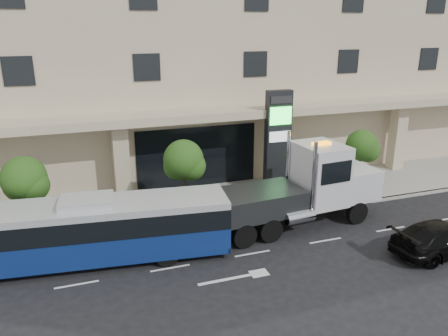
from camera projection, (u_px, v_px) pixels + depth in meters
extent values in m
plane|color=black|center=(241.00, 240.00, 22.16)|extent=(120.00, 120.00, 0.00)
cube|color=gray|center=(211.00, 203.00, 26.63)|extent=(120.00, 6.00, 0.15)
cube|color=gray|center=(228.00, 222.00, 23.94)|extent=(120.00, 0.30, 0.15)
cube|color=tan|center=(168.00, 31.00, 32.97)|extent=(60.00, 15.00, 20.00)
cube|color=tan|center=(202.00, 114.00, 26.65)|extent=(60.00, 2.80, 0.50)
cube|color=black|center=(197.00, 157.00, 28.65)|extent=(8.00, 0.12, 4.00)
cube|color=tan|center=(122.00, 163.00, 25.90)|extent=(0.90, 0.90, 4.90)
cube|color=tan|center=(274.00, 148.00, 29.03)|extent=(0.90, 0.90, 4.90)
cube|color=tan|center=(397.00, 136.00, 32.15)|extent=(0.90, 0.90, 4.90)
cylinder|color=#422B19|center=(29.00, 211.00, 21.79)|extent=(0.14, 0.14, 2.80)
sphere|color=#254C15|center=(24.00, 178.00, 21.25)|extent=(2.20, 2.20, 2.20)
sphere|color=#254C15|center=(32.00, 185.00, 21.28)|extent=(1.65, 1.65, 1.65)
sphere|color=#254C15|center=(19.00, 185.00, 21.46)|extent=(1.54, 1.54, 1.54)
cylinder|color=#422B19|center=(184.00, 191.00, 24.27)|extent=(0.14, 0.14, 2.94)
sphere|color=#254C15|center=(183.00, 160.00, 23.71)|extent=(2.20, 2.20, 2.20)
sphere|color=#254C15|center=(191.00, 166.00, 23.74)|extent=(1.65, 1.65, 1.65)
sphere|color=#254C15|center=(177.00, 166.00, 23.92)|extent=(1.54, 1.54, 1.54)
cylinder|color=#422B19|center=(359.00, 171.00, 27.90)|extent=(0.14, 0.14, 2.73)
sphere|color=#254C15|center=(362.00, 146.00, 27.38)|extent=(2.00, 2.00, 2.00)
sphere|color=#254C15|center=(368.00, 151.00, 27.40)|extent=(1.50, 1.50, 1.50)
sphere|color=#254C15|center=(355.00, 151.00, 27.58)|extent=(1.40, 1.40, 1.40)
cylinder|color=black|center=(0.00, 250.00, 20.10)|extent=(1.07, 0.43, 1.04)
cylinder|color=black|center=(167.00, 255.00, 19.62)|extent=(1.07, 0.43, 1.04)
cylinder|color=black|center=(163.00, 234.00, 21.65)|extent=(1.07, 0.43, 1.04)
cube|color=navy|center=(91.00, 242.00, 19.80)|extent=(12.70, 4.02, 1.25)
cube|color=black|center=(88.00, 220.00, 19.46)|extent=(12.71, 4.06, 0.94)
cube|color=#B5BABE|center=(87.00, 208.00, 19.27)|extent=(12.70, 4.02, 0.31)
cube|color=#B5BABE|center=(86.00, 201.00, 19.17)|extent=(2.47, 1.92, 0.31)
cube|color=#2D3033|center=(224.00, 239.00, 21.25)|extent=(0.44, 2.60, 0.31)
cube|color=#2D3033|center=(295.00, 209.00, 23.57)|extent=(9.61, 1.86, 0.45)
cube|color=silver|center=(351.00, 182.00, 24.64)|extent=(2.44, 2.75, 1.69)
cube|color=silver|center=(367.00, 179.00, 25.06)|extent=(0.25, 2.25, 1.35)
cube|color=silver|center=(319.00, 174.00, 23.53)|extent=(2.46, 2.98, 3.26)
cube|color=black|center=(336.00, 162.00, 23.78)|extent=(0.29, 2.47, 1.35)
cylinder|color=silver|center=(314.00, 179.00, 21.90)|extent=(0.22, 0.22, 3.82)
cylinder|color=silver|center=(288.00, 165.00, 24.05)|extent=(0.22, 0.22, 3.82)
cube|color=#2D3033|center=(256.00, 202.00, 22.39)|extent=(4.92, 3.06, 1.24)
cube|color=#2D3033|center=(207.00, 223.00, 21.57)|extent=(1.82, 0.45, 0.25)
cube|color=#2D3033|center=(195.00, 234.00, 21.45)|extent=(0.44, 2.04, 0.20)
cube|color=orange|center=(321.00, 143.00, 23.01)|extent=(1.04, 0.47, 0.16)
cylinder|color=black|center=(357.00, 213.00, 23.86)|extent=(1.26, 0.45, 1.24)
cylinder|color=black|center=(330.00, 198.00, 25.91)|extent=(1.26, 0.45, 1.24)
cylinder|color=black|center=(270.00, 230.00, 21.80)|extent=(1.26, 0.45, 1.24)
cylinder|color=black|center=(249.00, 213.00, 23.85)|extent=(1.26, 0.45, 1.24)
cylinder|color=black|center=(244.00, 236.00, 21.24)|extent=(1.26, 0.45, 1.24)
cylinder|color=black|center=(225.00, 217.00, 23.30)|extent=(1.26, 0.45, 1.24)
imported|color=black|center=(443.00, 238.00, 20.68)|extent=(5.51, 2.52, 1.56)
cube|color=black|center=(278.00, 142.00, 27.33)|extent=(1.63, 0.55, 6.50)
cube|color=#27EF3F|center=(281.00, 116.00, 26.52)|extent=(1.41, 0.07, 1.08)
cube|color=silver|center=(280.00, 137.00, 26.93)|extent=(1.41, 0.07, 0.65)
cube|color=#262628|center=(281.00, 100.00, 26.22)|extent=(1.41, 0.07, 0.43)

